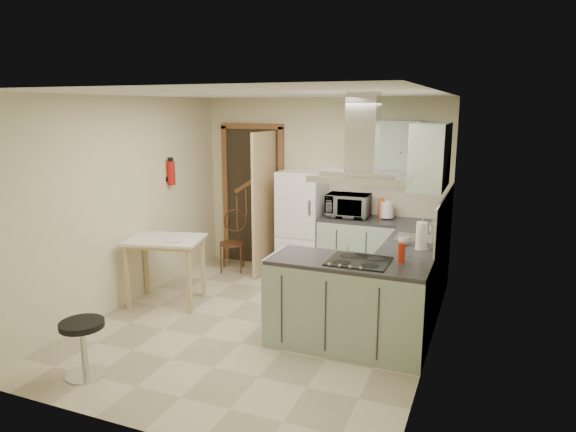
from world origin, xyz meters
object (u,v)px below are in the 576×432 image
at_px(extractor_hood, 361,178).
at_px(drop_leaf_table, 166,271).
at_px(bentwood_chair, 232,244).
at_px(microwave, 348,206).
at_px(peninsula, 348,304).
at_px(stool, 84,348).
at_px(fridge, 302,223).

bearing_deg(extractor_hood, drop_leaf_table, 172.82).
distance_m(bentwood_chair, microwave, 1.82).
distance_m(extractor_hood, drop_leaf_table, 2.81).
distance_m(peninsula, stool, 2.49).
distance_m(drop_leaf_table, microwave, 2.54).
height_order(bentwood_chair, microwave, microwave).
height_order(fridge, peninsula, fridge).
relative_size(extractor_hood, drop_leaf_table, 1.03).
bearing_deg(drop_leaf_table, peninsula, -21.49).
relative_size(extractor_hood, stool, 1.73).
xyz_separation_m(peninsula, microwave, (-0.56, 1.97, 0.61)).
xyz_separation_m(fridge, bentwood_chair, (-1.02, -0.22, -0.34)).
relative_size(fridge, bentwood_chair, 1.84).
distance_m(fridge, drop_leaf_table, 2.05).
xyz_separation_m(drop_leaf_table, stool, (0.34, -1.75, -0.15)).
height_order(fridge, bentwood_chair, fridge).
bearing_deg(fridge, extractor_hood, -56.21).
xyz_separation_m(drop_leaf_table, microwave, (1.81, 1.66, 0.65)).
bearing_deg(extractor_hood, microwave, 108.39).
distance_m(drop_leaf_table, bentwood_chair, 1.45).
distance_m(fridge, peninsula, 2.35).
relative_size(fridge, microwave, 2.63).
relative_size(drop_leaf_table, bentwood_chair, 1.07).
bearing_deg(microwave, extractor_hood, -73.48).
xyz_separation_m(extractor_hood, stool, (-2.12, -1.44, -1.46)).
height_order(fridge, drop_leaf_table, fridge).
height_order(drop_leaf_table, stool, drop_leaf_table).
distance_m(peninsula, microwave, 2.14).
height_order(fridge, microwave, fridge).
bearing_deg(extractor_hood, bentwood_chair, 143.06).
relative_size(drop_leaf_table, stool, 1.68).
xyz_separation_m(fridge, peninsula, (1.22, -1.98, -0.30)).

